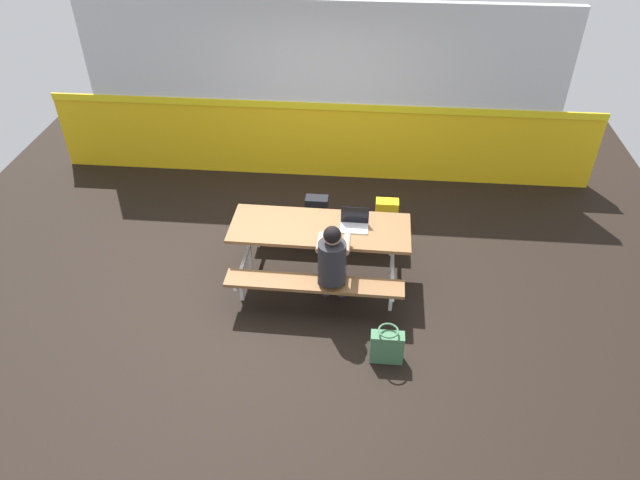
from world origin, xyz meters
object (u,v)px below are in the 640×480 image
backpack_dark (386,215)px  satchel_spare (317,211)px  tote_bag_bright (387,346)px  picnic_table_main (320,238)px  student_nearer (332,260)px  laptop_silver (354,224)px

backpack_dark → satchel_spare: size_ratio=1.00×
backpack_dark → tote_bag_bright: size_ratio=1.02×
tote_bag_bright → picnic_table_main: bearing=122.3°
student_nearer → tote_bag_bright: 1.07m
picnic_table_main → laptop_silver: laptop_silver is taller
laptop_silver → tote_bag_bright: bearing=-72.5°
picnic_table_main → backpack_dark: (0.79, 1.08, -0.36)m
student_nearer → backpack_dark: (0.61, 1.64, -0.49)m
tote_bag_bright → satchel_spare: 2.52m
picnic_table_main → tote_bag_bright: (0.80, -1.27, -0.39)m
backpack_dark → satchel_spare: same height
laptop_silver → backpack_dark: size_ratio=0.73×
backpack_dark → student_nearer: bearing=-110.4°
laptop_silver → satchel_spare: bearing=116.9°
backpack_dark → tote_bag_bright: 2.35m
satchel_spare → picnic_table_main: bearing=-82.6°
picnic_table_main → student_nearer: size_ratio=1.72×
laptop_silver → tote_bag_bright: size_ratio=0.75×
picnic_table_main → tote_bag_bright: bearing=-57.7°
tote_bag_bright → satchel_spare: bearing=111.8°
picnic_table_main → satchel_spare: (-0.14, 1.08, -0.36)m
tote_bag_bright → satchel_spare: satchel_spare is taller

